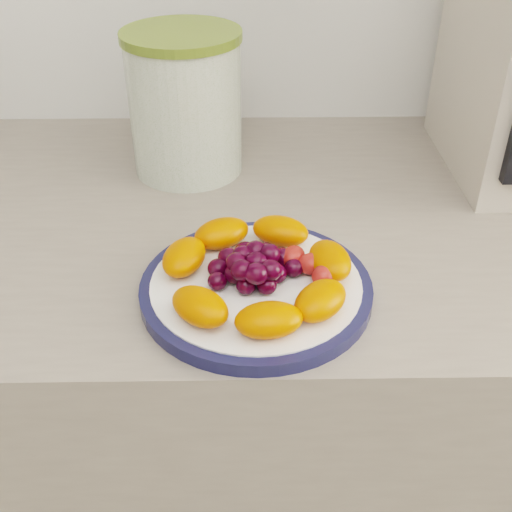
{
  "coord_description": "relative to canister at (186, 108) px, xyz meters",
  "views": [
    {
      "loc": [
        -0.1,
        0.49,
        1.32
      ],
      "look_at": [
        -0.1,
        1.02,
        0.95
      ],
      "focal_mm": 45.0,
      "sensor_mm": 36.0,
      "label": 1
    }
  ],
  "objects": [
    {
      "name": "fruit_plate",
      "position": [
        0.1,
        -0.29,
        -0.06
      ],
      "size": [
        0.21,
        0.21,
        0.04
      ],
      "color": "#CE4700",
      "rests_on": "plate_face"
    },
    {
      "name": "canister_lid",
      "position": [
        -0.0,
        0.0,
        0.1
      ],
      "size": [
        0.2,
        0.2,
        0.01
      ],
      "primitive_type": "cylinder",
      "rotation": [
        0.0,
        0.0,
        -0.32
      ],
      "color": "#5E6E24",
      "rests_on": "canister"
    },
    {
      "name": "cabinet_face",
      "position": [
        0.19,
        -0.12,
        -0.57
      ],
      "size": [
        3.48,
        0.58,
        0.84
      ],
      "primitive_type": "cube",
      "color": "brown",
      "rests_on": "floor"
    },
    {
      "name": "canister",
      "position": [
        0.0,
        0.0,
        0.0
      ],
      "size": [
        0.19,
        0.19,
        0.18
      ],
      "primitive_type": "cylinder",
      "rotation": [
        0.0,
        0.0,
        -0.32
      ],
      "color": "#375913",
      "rests_on": "counter"
    },
    {
      "name": "plate_rim",
      "position": [
        0.09,
        -0.29,
        -0.08
      ],
      "size": [
        0.24,
        0.24,
        0.01
      ],
      "primitive_type": "cylinder",
      "color": "#15183C",
      "rests_on": "counter"
    },
    {
      "name": "plate_face",
      "position": [
        0.09,
        -0.29,
        -0.08
      ],
      "size": [
        0.22,
        0.22,
        0.02
      ],
      "primitive_type": "cylinder",
      "color": "white",
      "rests_on": "counter"
    },
    {
      "name": "counter",
      "position": [
        0.19,
        -0.12,
        -0.54
      ],
      "size": [
        3.5,
        0.6,
        0.9
      ],
      "primitive_type": "cube",
      "color": "gray",
      "rests_on": "floor"
    }
  ]
}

